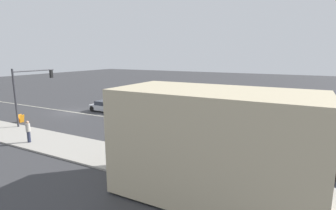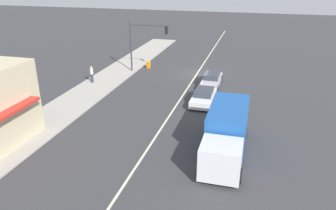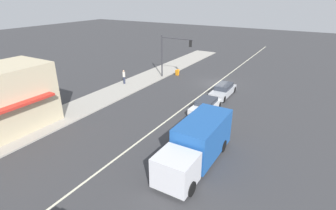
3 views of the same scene
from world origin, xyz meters
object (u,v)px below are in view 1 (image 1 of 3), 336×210
Objects in this scene: delivery_truck at (215,106)px; van_white at (140,111)px; traffic_signal_main at (28,87)px; coupe_blue at (323,132)px; warning_aframe_sign at (21,118)px; sedan_silver at (107,107)px; pedestrian at (28,131)px.

van_white is (2.80, -8.07, -0.87)m from delivery_truck.
traffic_signal_main reaches higher than van_white.
delivery_truck is at bearing -105.25° from coupe_blue.
delivery_truck is 1.80× the size of van_white.
coupe_blue is (-8.32, 26.00, -3.25)m from traffic_signal_main.
warning_aframe_sign is at bearing -90.37° from traffic_signal_main.
warning_aframe_sign is at bearing -27.97° from sedan_silver.
van_white is (0.00, 4.98, -0.05)m from sedan_silver.
traffic_signal_main is at bearing -72.24° from coupe_blue.
pedestrian is at bearing -59.65° from coupe_blue.
van_white is at bearing 90.00° from sedan_silver.
traffic_signal_main reaches higher than delivery_truck.
pedestrian is 0.24× the size of delivery_truck.
warning_aframe_sign is at bearing -118.91° from pedestrian.
pedestrian is 24.07m from coupe_blue.
warning_aframe_sign is 0.19× the size of sedan_silver.
traffic_signal_main reaches higher than warning_aframe_sign.
coupe_blue is at bearing 107.76° from traffic_signal_main.
delivery_truck is 8.58m from van_white.
pedestrian is at bearing 61.09° from warning_aframe_sign.
traffic_signal_main reaches higher than pedestrian.
van_white is at bearing 168.71° from pedestrian.
traffic_signal_main reaches higher than sedan_silver.
van_white is at bearing -70.86° from delivery_truck.
sedan_silver is at bearing -90.00° from van_white.
sedan_silver is 1.17× the size of coupe_blue.
traffic_signal_main is at bearing -42.61° from van_white.
sedan_silver is (-12.16, -2.55, -0.41)m from pedestrian.
delivery_truck reaches higher than coupe_blue.
warning_aframe_sign is 0.11× the size of delivery_truck.
traffic_signal_main is 27.49m from coupe_blue.
delivery_truck reaches higher than sedan_silver.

